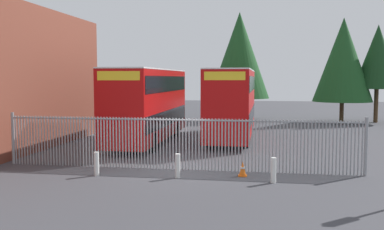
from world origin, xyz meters
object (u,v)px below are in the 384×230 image
Objects in this scene: bollard_center_front at (178,166)px; double_decker_bus_near_gate at (148,103)px; traffic_cone_by_gate at (243,169)px; bollard_near_right at (273,170)px; double_decker_bus_behind_fence_left at (232,101)px; bollard_near_left at (97,164)px.

double_decker_bus_near_gate is at bearing 111.78° from bollard_center_front.
double_decker_bus_near_gate is 10.51m from traffic_cone_by_gate.
bollard_near_right is at bearing -38.56° from traffic_cone_by_gate.
bollard_center_front is (-1.25, -11.46, -1.95)m from double_decker_bus_behind_fence_left.
bollard_near_left is 3.28m from bollard_center_front.
bollard_near_right is (7.27, -9.24, -1.95)m from double_decker_bus_near_gate.
bollard_near_left is 5.83m from traffic_cone_by_gate.
bollard_near_left and bollard_center_front have the same top height.
bollard_near_right is (6.95, -0.10, 0.00)m from bollard_near_left.
double_decker_bus_near_gate is at bearing 128.20° from bollard_near_right.
double_decker_bus_behind_fence_left is at bearing 83.76° from bollard_center_front.
double_decker_bus_near_gate is at bearing -153.21° from double_decker_bus_behind_fence_left.
double_decker_bus_near_gate reaches higher than bollard_near_right.
bollard_near_left is at bearing -177.69° from bollard_center_front.
double_decker_bus_behind_fence_left is at bearing 26.79° from double_decker_bus_near_gate.
double_decker_bus_behind_fence_left is 11.38× the size of bollard_center_front.
double_decker_bus_near_gate is 18.32× the size of traffic_cone_by_gate.
double_decker_bus_near_gate is 11.38× the size of bollard_center_front.
double_decker_bus_behind_fence_left is (4.85, 2.45, 0.00)m from double_decker_bus_near_gate.
bollard_center_front is (3.28, 0.13, 0.00)m from bollard_near_left.
double_decker_bus_behind_fence_left is at bearing 101.68° from bollard_near_right.
bollard_center_front is at bearing -96.24° from double_decker_bus_behind_fence_left.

